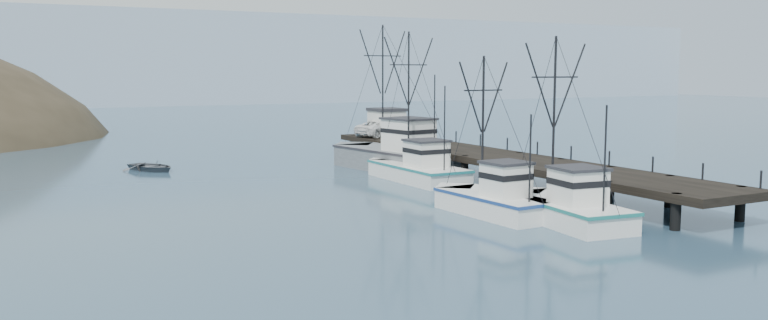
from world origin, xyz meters
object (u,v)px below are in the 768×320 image
Objects in this scene: trawler_near at (561,207)px; pier_shed at (387,122)px; pier at (493,158)px; pickup_truck at (382,128)px; trawler_mid at (491,201)px; work_vessel at (393,156)px; trawler_far at (415,170)px; motorboat at (152,171)px.

trawler_near is 3.36× the size of pier_shed.
pier_shed is (0.18, 18.00, 1.73)m from pier.
pickup_truck is (6.09, 33.39, 1.98)m from trawler_near.
trawler_mid is 3.03× the size of pier_shed.
trawler_far is at bearing -101.99° from work_vessel.
work_vessel is 20.65m from motorboat.
trawler_near is at bearing 150.46° from pickup_truck.
work_vessel is (2.15, 23.79, 0.41)m from trawler_near.
pier is 7.61× the size of pickup_truck.
motorboat is (-17.13, 15.24, -0.82)m from trawler_far.
trawler_far is 0.78× the size of work_vessel.
pickup_truck is 1.18× the size of motorboat.
pier is at bearing -90.58° from pier_shed.
trawler_near is at bearing -59.15° from trawler_mid.
trawler_mid is at bearing 145.21° from pickup_truck.
trawler_near is at bearing -91.54° from motorboat.
work_vessel is 4.76× the size of pier_shed.
pier_shed is (4.47, 9.60, 2.19)m from work_vessel.
work_vessel reaches higher than motorboat.
pickup_truck is (5.20, 15.53, 1.98)m from trawler_far.
trawler_far reaches higher than trawler_mid.
trawler_near is 4.29m from trawler_mid.
motorboat is at bearing 138.34° from trawler_far.
pickup_truck is (3.94, 9.60, 1.57)m from work_vessel.
work_vessel is 2.63× the size of pickup_truck.
trawler_mid is 0.82× the size of trawler_far.
trawler_mid is at bearing -126.43° from pier.
trawler_far is 22.95m from motorboat.
pier is at bearing 161.92° from pickup_truck.
pier_shed is 0.81m from pickup_truck.
pier_shed is 23.12m from motorboat.
pier_shed is at bearing 73.46° from trawler_mid.
pier_shed reaches higher than pickup_truck.
trawler_mid is at bearing -92.16° from motorboat.
pier is at bearing -65.66° from motorboat.
motorboat is at bearing 116.13° from trawler_near.
trawler_far reaches higher than trawler_near.
pickup_truck is (8.29, 29.71, 1.99)m from trawler_mid.
work_vessel is at bearing 78.01° from trawler_far.
pier_shed is at bearing 89.42° from pier.
pier is at bearing 67.29° from trawler_near.
pier reaches higher than motorboat.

